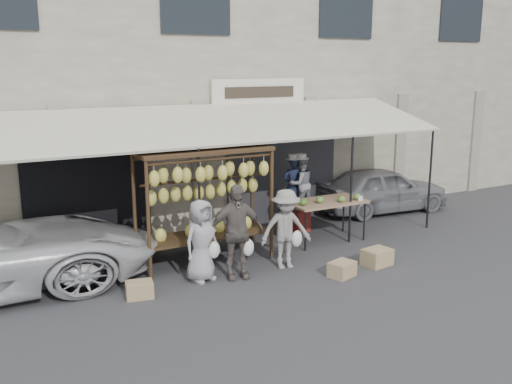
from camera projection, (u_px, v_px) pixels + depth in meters
ground_plane at (278, 279)px, 10.24m from camera, size 90.00×90.00×0.00m
shophouse at (152, 69)px, 14.99m from camera, size 24.00×6.15×7.30m
awning at (222, 125)px, 11.62m from camera, size 10.00×2.35×2.92m
banana_rack at (205, 184)px, 10.74m from camera, size 2.60×0.90×2.24m
produce_table at (327, 203)px, 12.27m from camera, size 1.70×0.90×1.04m
vendor_left at (293, 186)px, 13.03m from camera, size 0.54×0.42×1.30m
vendor_right at (301, 184)px, 12.96m from camera, size 0.61×0.48×1.24m
customer_left at (201, 241)px, 10.04m from camera, size 0.83×0.67×1.48m
customer_mid at (236, 232)px, 10.14m from camera, size 1.07×0.61×1.73m
customer_right at (286, 229)px, 10.68m from camera, size 1.07×0.75×1.52m
stool_left at (292, 222)px, 13.22m from camera, size 0.30×0.30×0.41m
stool_right at (300, 221)px, 13.15m from camera, size 0.43×0.43×0.50m
crate_near_a at (342, 269)px, 10.35m from camera, size 0.55×0.47×0.28m
crate_near_b at (377, 257)px, 10.94m from camera, size 0.58×0.47×0.32m
crate_far at (139, 290)px, 9.43m from camera, size 0.50×0.42×0.27m
sedan at (382, 189)px, 14.81m from camera, size 3.64×1.74×1.20m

